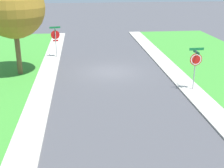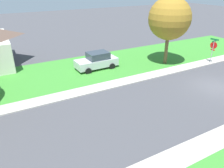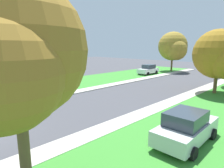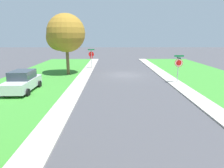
# 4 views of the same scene
# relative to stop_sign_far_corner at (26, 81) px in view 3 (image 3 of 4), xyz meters

# --- Properties ---
(sidewalk_east) EXTENTS (1.40, 56.00, 0.10)m
(sidewalk_east) POSITION_rel_stop_sign_far_corner_xyz_m (9.50, 7.51, -1.84)
(sidewalk_east) COLOR #ADA89E
(sidewalk_east) RESTS_ON ground
(lawn_east) EXTENTS (8.00, 56.00, 0.08)m
(lawn_east) POSITION_rel_stop_sign_far_corner_xyz_m (14.20, 7.51, -1.85)
(lawn_east) COLOR #38842D
(lawn_east) RESTS_ON ground
(sidewalk_west) EXTENTS (1.40, 56.00, 0.10)m
(sidewalk_west) POSITION_rel_stop_sign_far_corner_xyz_m (0.10, 7.51, -1.84)
(sidewalk_west) COLOR #ADA89E
(sidewalk_west) RESTS_ON ground
(lawn_west) EXTENTS (8.00, 56.00, 0.08)m
(lawn_west) POSITION_rel_stop_sign_far_corner_xyz_m (-4.60, 7.51, -1.85)
(lawn_west) COLOR #38842D
(lawn_west) RESTS_ON ground
(stop_sign_far_corner) EXTENTS (0.92, 0.92, 2.77)m
(stop_sign_far_corner) POSITION_rel_stop_sign_far_corner_xyz_m (0.00, 0.00, 0.00)
(stop_sign_far_corner) COLOR #9E9EA3
(stop_sign_far_corner) RESTS_ON ground
(car_silver_kerbside_mid) EXTENTS (2.10, 4.33, 1.76)m
(car_silver_kerbside_mid) POSITION_rel_stop_sign_far_corner_xyz_m (13.70, 2.64, -1.01)
(car_silver_kerbside_mid) COLOR silver
(car_silver_kerbside_mid) RESTS_ON ground
(car_white_across_road) EXTENTS (2.08, 4.32, 1.76)m
(car_white_across_road) POSITION_rel_stop_sign_far_corner_xyz_m (-2.18, 22.28, -1.01)
(car_white_across_road) COLOR white
(car_white_across_road) RESTS_ON ground
(tree_sidewalk_mid) EXTENTS (4.65, 4.32, 7.01)m
(tree_sidewalk_mid) POSITION_rel_stop_sign_far_corner_xyz_m (11.72, -4.73, 2.81)
(tree_sidewalk_mid) COLOR brown
(tree_sidewalk_mid) RESTS_ON ground
(tree_sidewalk_near) EXTENTS (5.44, 5.06, 6.71)m
(tree_sidewalk_near) POSITION_rel_stop_sign_far_corner_xyz_m (11.39, 15.08, 2.12)
(tree_sidewalk_near) COLOR brown
(tree_sidewalk_near) RESTS_ON ground
(tree_sidewalk_far) EXTENTS (6.01, 5.59, 7.77)m
(tree_sidewalk_far) POSITION_rel_stop_sign_far_corner_xyz_m (-1.12, 29.08, 2.90)
(tree_sidewalk_far) COLOR brown
(tree_sidewalk_far) RESTS_ON ground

